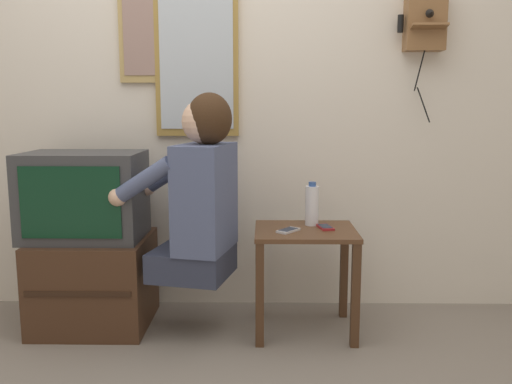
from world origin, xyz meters
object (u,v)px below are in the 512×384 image
at_px(water_bottle, 312,205).
at_px(television, 84,196).
at_px(person, 200,192).
at_px(cell_phone_held, 288,230).
at_px(cell_phone_spare, 325,227).
at_px(framed_picture, 152,31).
at_px(wall_mirror, 197,63).
at_px(wall_phone_antique, 425,20).

bearing_deg(water_bottle, television, -178.25).
distance_m(person, cell_phone_held, 0.47).
xyz_separation_m(television, cell_phone_spare, (1.21, -0.04, -0.15)).
xyz_separation_m(person, framed_picture, (-0.29, 0.43, 0.81)).
height_order(television, water_bottle, television).
relative_size(person, wall_mirror, 1.13).
xyz_separation_m(framed_picture, water_bottle, (0.85, -0.28, -0.90)).
bearing_deg(wall_mirror, cell_phone_held, -41.15).
distance_m(wall_mirror, cell_phone_held, 1.05).
relative_size(wall_phone_antique, wall_mirror, 0.92).
xyz_separation_m(wall_mirror, cell_phone_held, (0.48, -0.42, -0.83)).
bearing_deg(wall_mirror, wall_phone_antique, -1.95).
xyz_separation_m(person, television, (-0.60, 0.12, -0.04)).
bearing_deg(water_bottle, wall_phone_antique, 21.42).
bearing_deg(person, television, 91.89).
relative_size(wall_phone_antique, cell_phone_spare, 5.44).
bearing_deg(cell_phone_spare, wall_phone_antique, 18.35).
xyz_separation_m(person, water_bottle, (0.55, 0.15, -0.09)).
xyz_separation_m(cell_phone_spare, water_bottle, (-0.06, 0.07, 0.10)).
relative_size(cell_phone_spare, water_bottle, 0.60).
height_order(wall_phone_antique, cell_phone_held, wall_phone_antique).
xyz_separation_m(cell_phone_held, water_bottle, (0.13, 0.15, 0.10)).
bearing_deg(wall_mirror, cell_phone_spare, -27.45).
height_order(television, cell_phone_held, television).
height_order(framed_picture, cell_phone_held, framed_picture).
relative_size(wall_mirror, water_bottle, 3.54).
height_order(wall_phone_antique, wall_mirror, wall_phone_antique).
bearing_deg(cell_phone_held, wall_mirror, 176.57).
bearing_deg(framed_picture, wall_mirror, -0.76).
relative_size(wall_mirror, cell_phone_held, 5.85).
distance_m(person, wall_mirror, 0.77).
height_order(person, television, person).
bearing_deg(person, wall_phone_antique, -58.70).
relative_size(wall_phone_antique, framed_picture, 1.33).
relative_size(television, cell_phone_held, 4.31).
relative_size(person, wall_phone_antique, 1.23).
bearing_deg(framed_picture, television, -134.41).
distance_m(television, wall_phone_antique, 1.98).
height_order(person, cell_phone_held, person).
relative_size(framed_picture, water_bottle, 2.44).
xyz_separation_m(person, wall_phone_antique, (1.15, 0.38, 0.85)).
relative_size(person, framed_picture, 1.64).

